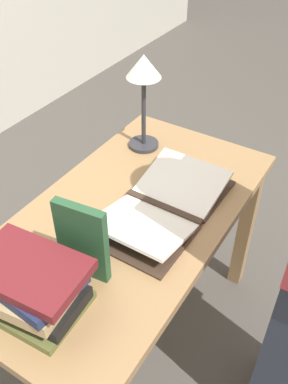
% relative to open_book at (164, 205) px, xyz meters
% --- Properties ---
extents(ground_plane, '(12.00, 12.00, 0.00)m').
position_rel_open_book_xyz_m(ground_plane, '(-0.09, 0.10, -0.77)').
color(ground_plane, '#47423D').
extents(reading_desk, '(1.22, 0.65, 0.75)m').
position_rel_open_book_xyz_m(reading_desk, '(-0.09, 0.10, -0.14)').
color(reading_desk, '#937047').
rests_on(reading_desk, ground_plane).
extents(open_book, '(0.55, 0.31, 0.07)m').
position_rel_open_book_xyz_m(open_book, '(0.00, 0.00, 0.00)').
color(open_book, '#38281E').
rests_on(open_book, reading_desk).
extents(book_stack_tall, '(0.24, 0.31, 0.17)m').
position_rel_open_book_xyz_m(book_stack_tall, '(-0.53, 0.10, 0.07)').
color(book_stack_tall, brown).
rests_on(book_stack_tall, reading_desk).
extents(book_standing_upright, '(0.05, 0.16, 0.26)m').
position_rel_open_book_xyz_m(book_standing_upright, '(-0.36, 0.06, 0.11)').
color(book_standing_upright, '#234C2D').
rests_on(book_standing_upright, reading_desk).
extents(reading_lamp, '(0.13, 0.13, 0.39)m').
position_rel_open_book_xyz_m(reading_lamp, '(0.30, 0.27, 0.28)').
color(reading_lamp, '#2D2D33').
rests_on(reading_lamp, reading_desk).
extents(coffee_mug, '(0.08, 0.10, 0.09)m').
position_rel_open_book_xyz_m(coffee_mug, '(-0.29, 0.11, 0.03)').
color(coffee_mug, '#335184').
rests_on(coffee_mug, reading_desk).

